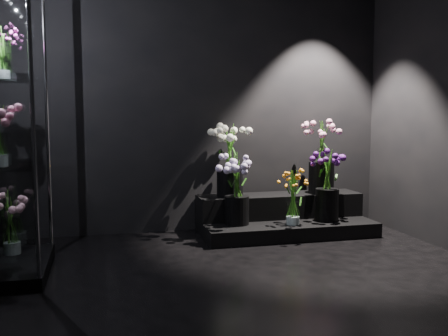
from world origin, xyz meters
name	(u,v)px	position (x,y,z in m)	size (l,w,h in m)	color
floor	(256,295)	(0.00, 0.00, 0.00)	(4.00, 4.00, 0.00)	black
wall_back	(198,96)	(0.00, 2.00, 1.40)	(4.00, 4.00, 0.00)	black
display_riser	(283,217)	(0.82, 1.66, 0.16)	(1.72, 0.76, 0.38)	black
display_case	(2,132)	(-1.69, 0.88, 1.08)	(0.59, 0.98, 2.15)	black
bouquet_orange_bells	(293,198)	(0.81, 1.36, 0.41)	(0.26, 0.26, 0.52)	white
bouquet_lilac	(237,185)	(0.29, 1.51, 0.53)	(0.42, 0.42, 0.68)	black
bouquet_purple	(327,182)	(1.21, 1.46, 0.54)	(0.38, 0.38, 0.71)	black
bouquet_cream_roses	(230,156)	(0.28, 1.74, 0.79)	(0.45, 0.45, 0.72)	black
bouquet_pink_roses	(322,152)	(1.27, 1.72, 0.81)	(0.48, 0.48, 0.76)	black
bouquet_case_magenta	(2,53)	(-1.70, 1.07, 1.67)	(0.29, 0.29, 0.38)	white
bouquet_case_base_pink	(11,221)	(-1.69, 1.08, 0.37)	(0.44, 0.44, 0.50)	white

